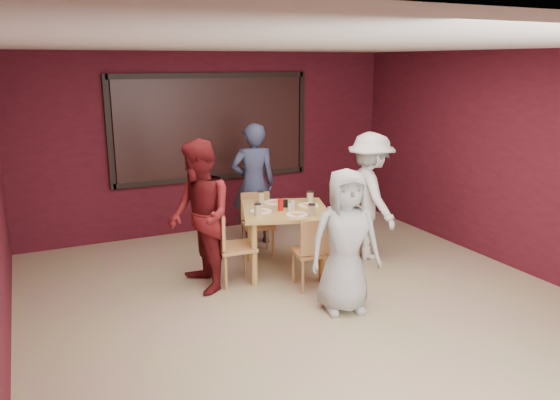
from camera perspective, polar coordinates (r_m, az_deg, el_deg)
name	(u,v)px	position (r m, az deg, el deg)	size (l,w,h in m)	color
floor	(320,315)	(6.01, 4.19, -11.94)	(7.00, 7.00, 0.00)	tan
window_blinds	(213,128)	(8.61, -7.04, 7.53)	(3.00, 0.02, 1.50)	black
dining_table	(285,217)	(6.94, 0.53, -1.78)	(1.35, 1.35, 0.99)	tan
chair_front	(314,249)	(6.46, 3.61, -5.12)	(0.49, 0.49, 0.89)	#C17D4B
chair_back	(257,220)	(7.70, -2.41, -2.06)	(0.48, 0.48, 0.86)	#C17D4B
chair_left	(229,243)	(6.64, -5.34, -4.50)	(0.47, 0.47, 0.92)	#C17D4B
chair_right	(345,228)	(7.32, 6.84, -2.92)	(0.43, 0.43, 0.88)	#C17D4B
diner_front	(345,241)	(5.87, 6.83, -4.30)	(0.77, 0.50, 1.57)	#A7A7A7
diner_back	(253,184)	(8.02, -2.79, 1.67)	(0.66, 0.43, 1.80)	#2F3755
diner_left	(200,217)	(6.39, -8.39, -1.76)	(0.87, 0.68, 1.80)	maroon
diner_right	(370,196)	(7.53, 9.36, 0.41)	(1.12, 0.64, 1.73)	silver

